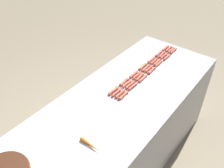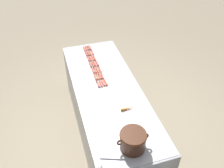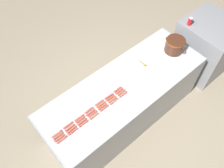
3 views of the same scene
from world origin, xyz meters
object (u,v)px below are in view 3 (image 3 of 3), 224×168
Objects in this scene: hot_dog_6 at (117,89)px; hot_dog_11 at (101,105)px; hot_dog_2 at (79,118)px; hot_dog_23 at (83,124)px; hot_dog_18 at (102,106)px; bean_pot at (175,45)px; back_cabinet at (205,47)px; hot_dog_26 at (114,101)px; hot_dog_7 at (58,136)px; hot_dog_4 at (99,103)px; hot_dog_21 at (62,140)px; hot_dog_19 at (112,99)px; hot_dog_1 at (68,125)px; hot_dog_24 at (94,116)px; hot_dog_13 at (119,91)px; hot_dog_27 at (123,94)px; hot_dog_0 at (57,134)px; soda_can at (190,21)px; carrot at (141,62)px; hot_dog_25 at (104,108)px; hot_dog_3 at (89,110)px; serving_spoon at (196,60)px; hot_dog_15 at (71,129)px; hot_dog_9 at (80,120)px; hot_dog_17 at (92,114)px; hot_dog_12 at (110,98)px; hot_dog_14 at (59,138)px; hot_dog_8 at (70,128)px; hot_dog_5 at (109,96)px; hot_dog_20 at (121,93)px; hot_dog_16 at (82,122)px; hot_dog_10 at (90,112)px; hot_dog_22 at (73,132)px.

hot_dog_6 and hot_dog_11 have the same top height.
hot_dog_2 is 1.00× the size of hot_dog_23.
bean_pot reaches higher than hot_dog_18.
back_cabinet is 7.29× the size of hot_dog_26.
hot_dog_7 is (0.03, -0.93, 0.00)m from hot_dog_6.
hot_dog_11 is at bearing 3.32° from hot_dog_4.
hot_dog_11 is at bearing 96.01° from hot_dog_21.
back_cabinet is 2.09m from hot_dog_19.
hot_dog_24 is (0.10, 0.31, 0.00)m from hot_dog_1.
hot_dog_13 and hot_dog_27 have the same top height.
hot_dog_2 and hot_dog_26 have the same top height.
hot_dog_0 is 1.09× the size of soda_can.
bean_pot reaches higher than carrot.
hot_dog_25 is at bearing -91.53° from hot_dog_26.
soda_can reaches higher than back_cabinet.
hot_dog_3 is 0.51× the size of serving_spoon.
hot_dog_15 and hot_dog_24 have the same top height.
hot_dog_23 is 1.00× the size of hot_dog_27.
hot_dog_15 is 0.39× the size of bean_pot.
hot_dog_7 is 0.31m from hot_dog_9.
back_cabinet reaches higher than hot_dog_0.
hot_dog_17 is at bearing -94.55° from hot_dog_27.
hot_dog_0 is at bearing -102.33° from hot_dog_24.
hot_dog_12 is 0.78m from hot_dog_14.
hot_dog_8 and hot_dog_15 have the same top height.
hot_dog_14 and hot_dog_21 have the same top height.
hot_dog_23 is 0.47m from hot_dog_26.
hot_dog_4 is at bearing -114.57° from hot_dog_19.
hot_dog_14 is 0.63m from hot_dog_18.
hot_dog_2 is at bearing -90.21° from hot_dog_5.
hot_dog_9 is (0.03, 0.15, 0.00)m from hot_dog_1.
hot_dog_19 is (0.07, -0.15, 0.00)m from hot_dog_6.
hot_dog_19 is at bearing -89.19° from hot_dog_20.
hot_dog_23 is (0.03, -0.31, 0.00)m from hot_dog_18.
bean_pot reaches higher than hot_dog_6.
hot_dog_11 is at bearing -114.82° from hot_dog_26.
hot_dog_7 is at bearing -89.38° from bean_pot.
hot_dog_4 is at bearing 107.50° from hot_dog_23.
hot_dog_18 is at bearing 90.27° from hot_dog_16.
hot_dog_22 is at bearing -78.46° from hot_dog_10.
soda_can is (-0.24, 2.38, 0.14)m from hot_dog_22.
hot_dog_6 is 1.00× the size of hot_dog_18.
hot_dog_9 is 0.17m from hot_dog_24.
hot_dog_27 is (0.04, 0.47, 0.00)m from hot_dog_17.
hot_dog_13 is (0.00, 0.30, 0.00)m from hot_dog_11.
hot_dog_8 is 0.03m from hot_dog_15.
hot_dog_2 and hot_dog_12 have the same top height.
hot_dog_5 is at bearing 94.52° from hot_dog_14.
hot_dog_22 is at bearing -66.92° from hot_dog_9.
hot_dog_25 is at bearing -90.60° from back_cabinet.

